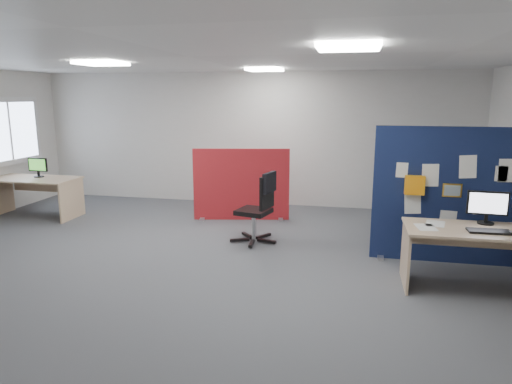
% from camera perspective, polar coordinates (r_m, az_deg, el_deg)
% --- Properties ---
extents(floor, '(9.00, 9.00, 0.00)m').
position_cam_1_polar(floor, '(6.42, -7.75, -8.35)').
color(floor, '#505257').
rests_on(floor, ground).
extents(ceiling, '(9.00, 7.00, 0.02)m').
position_cam_1_polar(ceiling, '(6.05, -8.48, 16.41)').
color(ceiling, white).
rests_on(ceiling, wall_back).
extents(wall_back, '(9.00, 0.02, 2.70)m').
position_cam_1_polar(wall_back, '(9.43, -0.78, 6.64)').
color(wall_back, silver).
rests_on(wall_back, floor).
extents(window, '(0.06, 1.70, 1.30)m').
position_cam_1_polar(window, '(10.08, -28.51, 6.70)').
color(window, white).
rests_on(window, wall_left).
extents(ceiling_lights, '(4.10, 4.10, 0.04)m').
position_cam_1_polar(ceiling_lights, '(6.58, -3.55, 15.88)').
color(ceiling_lights, white).
rests_on(ceiling_lights, ceiling).
extents(navy_divider, '(2.22, 0.30, 1.83)m').
position_cam_1_polar(navy_divider, '(6.57, 23.93, -0.53)').
color(navy_divider, '#0E1636').
rests_on(navy_divider, floor).
extents(main_desk, '(1.72, 0.77, 0.73)m').
position_cam_1_polar(main_desk, '(5.88, 26.39, -5.70)').
color(main_desk, tan).
rests_on(main_desk, floor).
extents(monitor_main, '(0.45, 0.19, 0.39)m').
position_cam_1_polar(monitor_main, '(5.99, 26.94, -1.55)').
color(monitor_main, black).
rests_on(monitor_main, main_desk).
extents(keyboard, '(0.46, 0.19, 0.02)m').
position_cam_1_polar(keyboard, '(5.69, 27.12, -4.39)').
color(keyboard, black).
rests_on(keyboard, main_desk).
extents(red_divider, '(1.71, 0.39, 1.30)m').
position_cam_1_polar(red_divider, '(8.23, -1.85, 0.87)').
color(red_divider, '#AD2216').
rests_on(red_divider, floor).
extents(second_desk, '(1.61, 0.80, 0.73)m').
position_cam_1_polar(second_desk, '(9.43, -25.87, 0.55)').
color(second_desk, tan).
rests_on(second_desk, floor).
extents(monitor_second, '(0.39, 0.18, 0.36)m').
position_cam_1_polar(monitor_second, '(9.42, -25.61, 2.89)').
color(monitor_second, black).
rests_on(monitor_second, second_desk).
extents(office_chair, '(0.72, 0.70, 1.09)m').
position_cam_1_polar(office_chair, '(6.90, 0.54, -1.47)').
color(office_chair, black).
rests_on(office_chair, floor).
extents(desk_papers, '(1.31, 0.66, 0.00)m').
position_cam_1_polar(desk_papers, '(5.70, 24.44, -4.23)').
color(desk_papers, white).
rests_on(desk_papers, main_desk).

